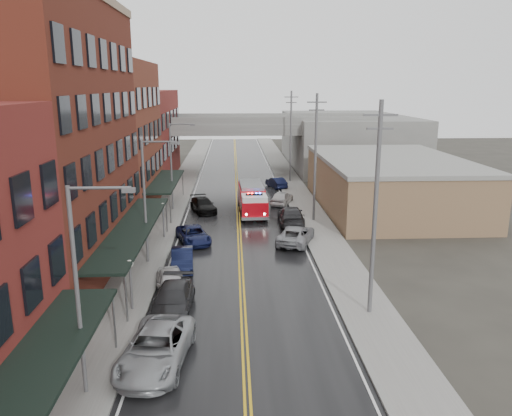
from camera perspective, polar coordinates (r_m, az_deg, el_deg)
name	(u,v)px	position (r m, az deg, el deg)	size (l,w,h in m)	color
road	(239,237)	(42.82, -1.91, -3.39)	(11.00, 160.00, 0.02)	black
sidewalk_left	(154,238)	(43.34, -11.62, -3.37)	(3.00, 160.00, 0.15)	slate
sidewalk_right	(324,236)	(43.51, 7.77, -3.14)	(3.00, 160.00, 0.15)	slate
curb_left	(173,238)	(43.11, -9.45, -3.36)	(0.30, 160.00, 0.15)	gray
curb_right	(305,236)	(43.24, 5.61, -3.19)	(0.30, 160.00, 0.15)	gray
brick_building_b	(40,142)	(36.42, -23.43, 6.89)	(9.00, 20.00, 18.00)	#531C16
brick_building_c	(106,138)	(53.22, -16.75, 7.68)	(9.00, 15.00, 15.00)	brown
brick_building_far	(138,136)	(70.39, -13.29, 8.04)	(9.00, 20.00, 12.00)	maroon
tan_building	(389,185)	(54.47, 15.01, 2.59)	(14.00, 22.00, 5.00)	#856547
right_far_block	(346,140)	(83.44, 10.22, 7.67)	(18.00, 30.00, 8.00)	slate
awning_0	(24,388)	(19.11, -25.02, -18.15)	(2.60, 16.00, 3.09)	black
awning_1	(134,228)	(35.94, -13.81, -2.23)	(2.60, 18.00, 3.09)	black
awning_2	(166,181)	(52.77, -10.27, 3.03)	(2.60, 13.00, 3.09)	black
globe_lamp_1	(130,273)	(29.43, -14.19, -7.27)	(0.44, 0.44, 3.12)	#59595B
globe_lamp_2	(163,212)	(42.60, -10.57, -0.49)	(0.44, 0.44, 3.12)	#59595B
street_lamp_0	(82,280)	(21.22, -19.24, -7.72)	(2.64, 0.22, 9.00)	#59595B
street_lamp_1	(148,194)	(36.20, -12.25, 1.56)	(2.64, 0.22, 9.00)	#59595B
street_lamp_2	(173,161)	(51.80, -9.41, 5.34)	(2.64, 0.22, 9.00)	#59595B
utility_pole_0	(375,207)	(27.76, 13.49, 0.14)	(1.80, 0.24, 12.00)	#59595B
utility_pole_1	(315,156)	(46.97, 6.80, 5.94)	(1.80, 0.24, 12.00)	#59595B
utility_pole_2	(291,135)	(66.65, 3.99, 8.33)	(1.80, 0.24, 12.00)	#59595B
overpass	(236,133)	(73.20, -2.32, 8.60)	(40.00, 10.00, 7.50)	slate
fire_truck	(252,199)	(50.35, -0.45, 1.09)	(3.43, 8.03, 2.90)	#B10812
parked_car_left_2	(156,348)	(24.48, -11.35, -15.44)	(2.79, 6.04, 1.68)	#95999D
parked_car_left_3	(173,300)	(29.36, -9.50, -10.31)	(2.19, 5.37, 1.56)	#262729
parked_car_left_4	(171,283)	(31.79, -9.69, -8.43)	(1.78, 4.41, 1.50)	silver
parked_car_left_5	(182,259)	(35.95, -8.42, -5.79)	(1.49, 4.28, 1.41)	black
parked_car_left_6	(193,235)	(41.61, -7.17, -3.06)	(2.20, 4.78, 1.33)	#111741
parked_car_left_7	(203,205)	(51.60, -6.06, 0.35)	(1.99, 4.91, 1.42)	black
parked_car_right_0	(296,235)	(41.21, 4.57, -3.07)	(2.44, 5.30, 1.47)	gray
parked_car_right_1	(291,215)	(46.94, 3.99, -0.83)	(2.30, 5.67, 1.65)	#262629
parked_car_right_2	(282,198)	(54.55, 2.97, 1.19)	(1.76, 4.39, 1.49)	#B3B3B3
parked_car_right_3	(276,182)	(63.42, 2.33, 2.93)	(1.44, 4.13, 1.36)	black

